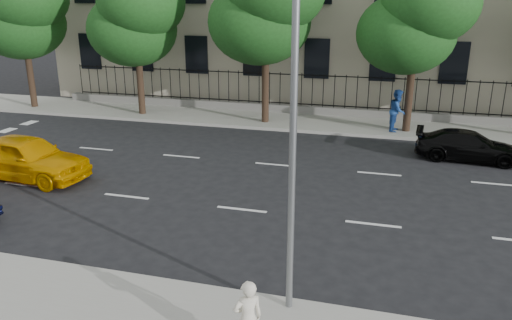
{
  "coord_description": "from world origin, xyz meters",
  "views": [
    {
      "loc": [
        4.22,
        -11.12,
        6.32
      ],
      "look_at": [
        0.32,
        3.0,
        1.49
      ],
      "focal_mm": 35.0,
      "sensor_mm": 36.0,
      "label": 1
    }
  ],
  "objects_px": {
    "woman_near": "(248,319)",
    "black_sedan": "(469,146)",
    "street_light": "(300,62)",
    "yellow_taxi": "(26,157)"
  },
  "relations": [
    {
      "from": "street_light",
      "to": "yellow_taxi",
      "type": "distance_m",
      "value": 12.61
    },
    {
      "from": "street_light",
      "to": "yellow_taxi",
      "type": "height_order",
      "value": "street_light"
    },
    {
      "from": "black_sedan",
      "to": "woman_near",
      "type": "distance_m",
      "value": 14.59
    },
    {
      "from": "woman_near",
      "to": "black_sedan",
      "type": "bearing_deg",
      "value": -145.45
    },
    {
      "from": "street_light",
      "to": "woman_near",
      "type": "height_order",
      "value": "street_light"
    },
    {
      "from": "yellow_taxi",
      "to": "black_sedan",
      "type": "bearing_deg",
      "value": -63.12
    },
    {
      "from": "street_light",
      "to": "black_sedan",
      "type": "bearing_deg",
      "value": 66.95
    },
    {
      "from": "yellow_taxi",
      "to": "woman_near",
      "type": "bearing_deg",
      "value": -120.04
    },
    {
      "from": "street_light",
      "to": "yellow_taxi",
      "type": "bearing_deg",
      "value": 155.69
    },
    {
      "from": "black_sedan",
      "to": "woman_near",
      "type": "bearing_deg",
      "value": 162.99
    }
  ]
}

